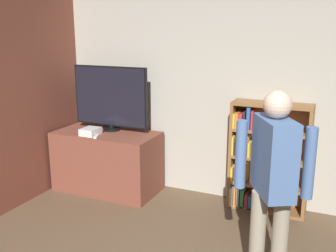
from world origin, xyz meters
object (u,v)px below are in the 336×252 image
at_px(game_console, 90,131).
at_px(bookshelf, 262,158).
at_px(person, 273,174).
at_px(television, 110,98).

height_order(game_console, bookshelf, bookshelf).
bearing_deg(person, game_console, -141.37).
xyz_separation_m(bookshelf, person, (0.34, -1.41, 0.35)).
bearing_deg(game_console, television, 69.21).
height_order(television, game_console, television).
relative_size(game_console, bookshelf, 0.18).
xyz_separation_m(game_console, person, (2.40, -0.97, 0.15)).
bearing_deg(person, bookshelf, 164.19).
bearing_deg(bookshelf, person, -76.51).
distance_m(bookshelf, person, 1.49).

